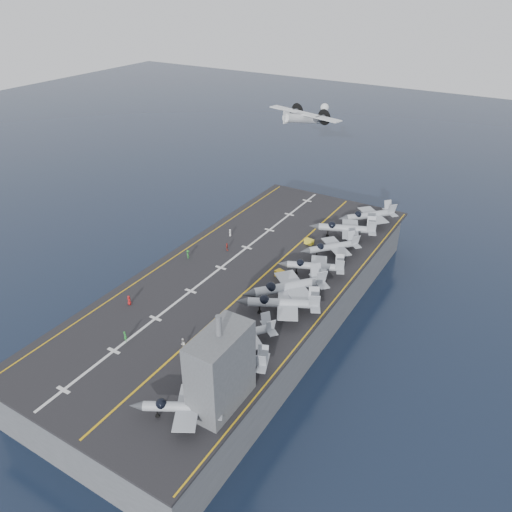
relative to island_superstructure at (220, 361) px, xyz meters
The scene contains 27 objects.
ground 38.02m from the island_superstructure, 116.57° to the left, with size 500.00×500.00×0.00m, color #142135.
hull 35.94m from the island_superstructure, 116.57° to the left, with size 36.00×90.00×10.00m, color #56595E.
flight_deck 34.41m from the island_superstructure, 116.57° to the left, with size 38.00×92.00×0.40m, color black.
foul_line 33.17m from the island_superstructure, 111.80° to the left, with size 0.35×90.00×0.02m, color gold.
landing_centerline 37.38m from the island_superstructure, 124.99° to the left, with size 0.50×90.00×0.02m, color silver.
deck_edge_port 44.50m from the island_superstructure, 136.85° to the left, with size 0.25×90.00×0.02m, color gold.
deck_edge_stbd 31.12m from the island_superstructure, 83.35° to the left, with size 0.25×90.00×0.02m, color gold.
island_superstructure is the anchor object (origin of this frame).
fighter_jet_0 7.86m from the island_superstructure, 119.90° to the right, with size 15.23×13.66×4.41m, color #9AA3AA, non-canonical shape.
fighter_jet_1 8.55m from the island_superstructure, 112.15° to the left, with size 15.08×12.55×4.48m, color #959CA5, non-canonical shape.
fighter_jet_2 13.70m from the island_superstructure, 109.91° to the left, with size 14.43×15.23×4.41m, color gray, non-canonical shape.
fighter_jet_3 23.28m from the island_superstructure, 96.53° to the left, with size 17.66×15.54×5.14m, color gray, non-canonical shape.
fighter_jet_4 28.23m from the island_superstructure, 98.29° to the left, with size 18.57×19.11×5.56m, color #90989F, non-canonical shape.
fighter_jet_5 37.76m from the island_superstructure, 95.15° to the left, with size 15.53×13.21×4.57m, color gray, non-canonical shape.
fighter_jet_6 46.94m from the island_superstructure, 94.41° to the left, with size 15.16×15.57×4.54m, color #939CA1, non-canonical shape.
fighter_jet_7 55.86m from the island_superstructure, 94.31° to the left, with size 17.56×14.85×5.17m, color #98A3AA, non-canonical shape.
fighter_jet_8 65.42m from the island_superstructure, 91.96° to the left, with size 16.76×17.04×4.98m, color gray, non-canonical shape.
tow_cart_a 13.23m from the island_superstructure, 146.22° to the left, with size 2.57×1.98×1.37m, color #C89414, non-canonical shape.
tow_cart_b 35.08m from the island_superstructure, 104.86° to the left, with size 2.54×2.04×1.33m, color gold, non-canonical shape.
tow_cart_c 50.15m from the island_superstructure, 101.72° to the left, with size 2.04×1.50×1.12m, color yellow, non-canonical shape.
crew_0 30.59m from the island_superstructure, 158.81° to the left, with size 1.28×1.02×1.87m, color #B21919.
crew_3 42.14m from the island_superstructure, 134.44° to the left, with size 1.35×1.28×1.88m, color #26842B.
crew_4 44.34m from the island_superstructure, 123.15° to the left, with size 1.18×1.32×1.84m, color #A72E25.
crew_5 51.06m from the island_superstructure, 122.44° to the left, with size 1.06×1.21×1.69m, color silver.
crew_6 22.26m from the island_superstructure, behind, with size 1.37×1.14×1.96m, color #268C33.
crew_7 15.09m from the island_superstructure, 151.96° to the left, with size 0.79×1.14×1.84m, color white.
transport_plane 86.78m from the island_superstructure, 109.30° to the left, with size 26.82×21.55×5.55m, color silver, non-canonical shape.
Camera 1 is at (45.27, -70.85, 63.10)m, focal length 35.00 mm.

